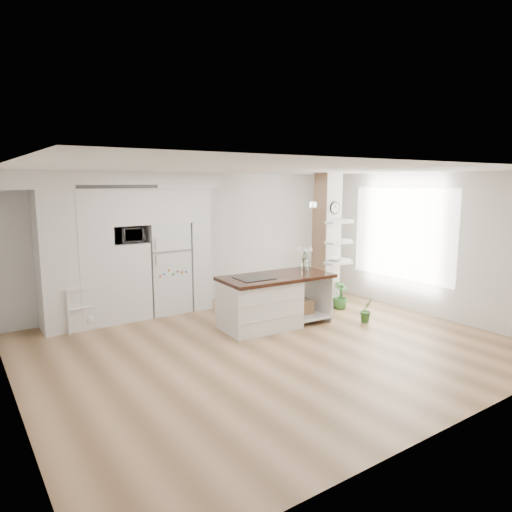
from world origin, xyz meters
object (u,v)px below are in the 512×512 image
Objects in this scene: refrigerator at (166,268)px; kitchen_island at (265,301)px; bookshelf at (84,310)px; floor_plant_a at (366,310)px.

refrigerator is 0.86× the size of kitchen_island.
refrigerator is at bearing -4.62° from bookshelf.
refrigerator is 2.19m from kitchen_island.
refrigerator is 2.30× the size of bookshelf.
floor_plant_a is at bearing -45.11° from refrigerator.
refrigerator reaches higher than kitchen_island.
bookshelf is (-1.62, -0.18, -0.55)m from refrigerator.
refrigerator is 1.72m from bookshelf.
bookshelf is at bearing 149.65° from floor_plant_a.
floor_plant_a is (4.32, -2.53, -0.10)m from bookshelf.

